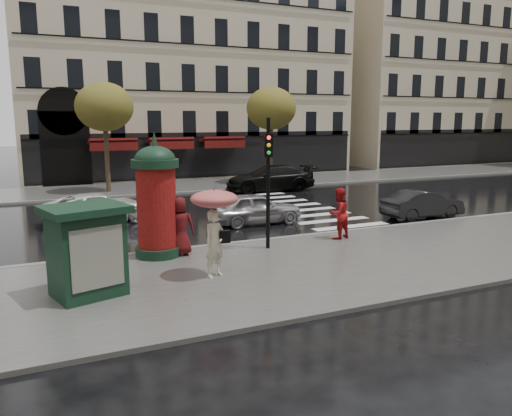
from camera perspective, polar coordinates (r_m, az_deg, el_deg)
name	(u,v)px	position (r m, az deg, el deg)	size (l,w,h in m)	color
ground	(263,269)	(15.21, 0.76, -7.01)	(160.00, 160.00, 0.00)	black
near_sidewalk	(270,272)	(14.76, 1.58, -7.31)	(90.00, 7.00, 0.12)	#474744
far_sidewalk	(139,189)	(33.06, -13.27, 2.17)	(90.00, 6.00, 0.12)	#474744
near_kerb	(227,245)	(17.86, -3.31, -4.19)	(90.00, 0.25, 0.14)	slate
far_kerb	(149,195)	(30.14, -12.18, 1.49)	(90.00, 0.25, 0.14)	slate
zebra_crossing	(289,206)	(26.20, 3.81, 0.27)	(3.60, 11.75, 0.01)	silver
bldg_far_corner	(178,38)	(45.37, -8.86, 18.67)	(26.00, 14.00, 22.90)	#B7A88C
bldg_far_right	(431,55)	(59.35, 19.39, 16.19)	(24.00, 14.00, 22.90)	#B7A88C
tree_far_left	(104,107)	(31.46, -16.94, 10.95)	(3.40, 3.40, 6.64)	#38281C
tree_far_right	(271,109)	(34.67, 1.74, 11.26)	(3.40, 3.40, 6.64)	#38281C
woman_umbrella	(215,218)	(13.79, -4.76, -1.19)	(1.31, 1.31, 2.53)	beige
woman_red	(338,213)	(18.56, 9.40, -0.62)	(0.92, 0.71, 1.89)	#AC1517
man_burgundy	(180,226)	(16.30, -8.68, -2.06)	(0.93, 0.61, 1.91)	#4E0F11
morris_column	(156,197)	(16.16, -11.33, 1.22)	(1.49, 1.49, 4.00)	black
traffic_light	(268,171)	(16.61, 1.42, 4.29)	(0.33, 0.43, 4.41)	black
newsstand	(87,250)	(13.10, -18.80, -4.52)	(2.26, 2.06, 2.28)	black
car_silver	(255,208)	(21.50, -0.15, -0.02)	(1.64, 4.07, 1.39)	#B4B4B9
car_darkgrey	(423,204)	(24.05, 18.52, 0.42)	(1.36, 3.90, 1.29)	black
car_white	(99,208)	(22.84, -17.49, 0.01)	(2.17, 4.70, 1.31)	white
car_black	(270,178)	(31.52, 1.63, 3.44)	(2.28, 5.61, 1.63)	black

